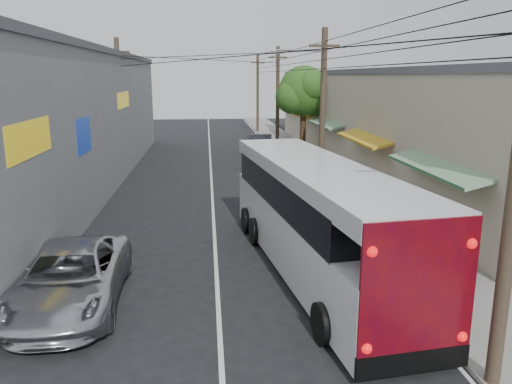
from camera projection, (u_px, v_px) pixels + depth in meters
ground at (220, 346)px, 11.13m from camera, size 120.00×120.00×0.00m
sidewalk at (315, 171)px, 31.11m from camera, size 3.00×80.00×0.12m
building_right at (377, 118)px, 32.77m from camera, size 7.09×40.00×6.25m
building_left at (52, 118)px, 26.92m from camera, size 7.20×36.00×7.25m
utility_poles at (261, 105)px, 30.18m from camera, size 11.80×45.28×8.00m
street_tree at (304, 93)px, 35.92m from camera, size 4.40×4.00×6.60m
coach_bus at (314, 216)px, 15.06m from camera, size 3.86×11.93×3.38m
jeepney at (71, 277)px, 12.94m from camera, size 2.73×5.65×1.55m
parked_suv at (298, 174)px, 26.62m from camera, size 2.47×5.47×1.55m
parked_car_mid at (265, 152)px, 34.95m from camera, size 1.91×4.04×1.33m
parked_car_far at (261, 145)px, 37.52m from camera, size 2.25×4.88×1.55m
pedestrian_near at (322, 177)px, 24.46m from camera, size 0.78×0.66×1.83m
pedestrian_far at (321, 172)px, 26.94m from camera, size 0.69×0.54×1.40m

